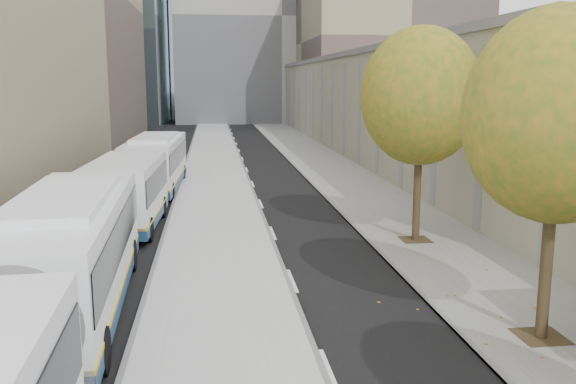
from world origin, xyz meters
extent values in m
cube|color=#B2B2B2|center=(-3.88, 35.00, 0.07)|extent=(4.25, 150.00, 0.15)
cube|color=gray|center=(4.12, 35.00, 0.04)|extent=(4.75, 150.00, 0.08)
cube|color=gray|center=(15.50, 64.00, 4.00)|extent=(18.00, 92.00, 8.00)
cube|color=#ADA8A0|center=(6.00, 96.00, 15.00)|extent=(30.00, 18.00, 30.00)
cylinder|color=black|center=(3.60, 13.00, 1.70)|extent=(0.28, 0.28, 3.24)
sphere|color=#315F1C|center=(3.60, 13.00, 5.26)|extent=(4.20, 4.20, 4.20)
cylinder|color=black|center=(3.60, 22.00, 1.77)|extent=(0.28, 0.28, 3.38)
sphere|color=#315F1C|center=(3.60, 22.00, 5.48)|extent=(4.40, 4.40, 4.40)
cube|color=white|center=(-7.55, 11.88, 1.52)|extent=(3.36, 18.38, 3.05)
cube|color=black|center=(-7.55, 11.88, 2.08)|extent=(3.39, 17.66, 1.06)
cube|color=white|center=(-7.27, 30.66, 1.44)|extent=(3.23, 17.37, 2.88)
cube|color=black|center=(-7.27, 30.66, 1.97)|extent=(3.26, 16.69, 1.00)
cube|color=#04653A|center=(-7.27, 22.05, 1.10)|extent=(1.83, 0.14, 1.11)
imported|color=white|center=(-7.18, 43.28, 0.59)|extent=(2.35, 3.74, 1.19)
camera|label=1|loc=(-3.99, 0.35, 6.00)|focal=38.00mm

